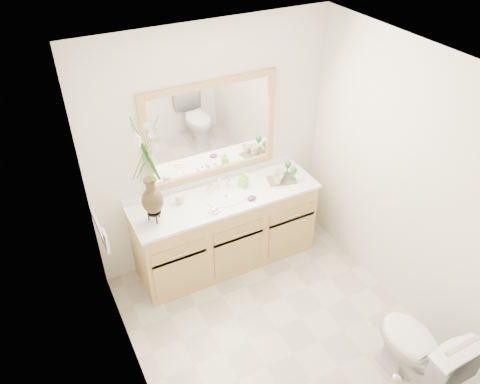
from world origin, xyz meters
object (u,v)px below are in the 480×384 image
toilet (418,352)px  tumbler (180,199)px  tray (281,180)px  flower_vase (147,161)px  soap_bottle (243,180)px

toilet → tumbler: 2.37m
tumbler → tray: bearing=-6.5°
tumbler → tray: (1.04, -0.12, -0.04)m
flower_vase → tumbler: flower_vase is taller
toilet → soap_bottle: size_ratio=4.96×
flower_vase → soap_bottle: size_ratio=6.03×
soap_bottle → tray: bearing=-29.9°
toilet → flower_vase: size_ratio=0.82×
toilet → tumbler: tumbler is taller
tumbler → tray: 1.04m
tray → soap_bottle: bearing=-177.9°
toilet → soap_bottle: bearing=-76.6°
tray → tumbler: bearing=-172.0°
toilet → tray: bearing=-87.4°
toilet → tray: tray is taller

